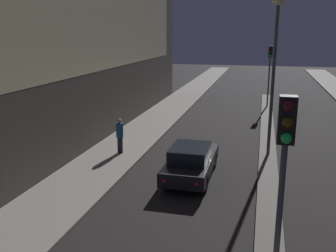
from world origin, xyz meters
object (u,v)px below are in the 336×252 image
Objects in this scene: traffic_light_near at (284,164)px; traffic_light_mid at (270,63)px; pedestrian_on_left_sidewalk at (120,135)px; car_left_lane at (191,161)px; street_lamp at (276,37)px.

traffic_light_near is 24.01m from traffic_light_mid.
traffic_light_mid reaches higher than pedestrian_on_left_sidewalk.
car_left_lane is (-3.22, 7.81, -2.92)m from traffic_light_near.
street_lamp is 1.71× the size of car_left_lane.
traffic_light_mid is 1.07× the size of car_left_lane.
street_lamp reaches higher than traffic_light_mid.
traffic_light_near is at bearing -53.71° from pedestrian_on_left_sidewalk.
traffic_light_mid is at bearing 90.00° from street_lamp.
traffic_light_near and traffic_light_mid have the same top height.
traffic_light_mid is at bearing 90.00° from traffic_light_near.
traffic_light_near is at bearing -67.58° from car_left_lane.
pedestrian_on_left_sidewalk reaches higher than car_left_lane.
traffic_light_near is 2.71× the size of pedestrian_on_left_sidewalk.
car_left_lane is (-3.22, -3.60, -5.09)m from street_lamp.
pedestrian_on_left_sidewalk is (-7.24, -14.16, -2.60)m from traffic_light_mid.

